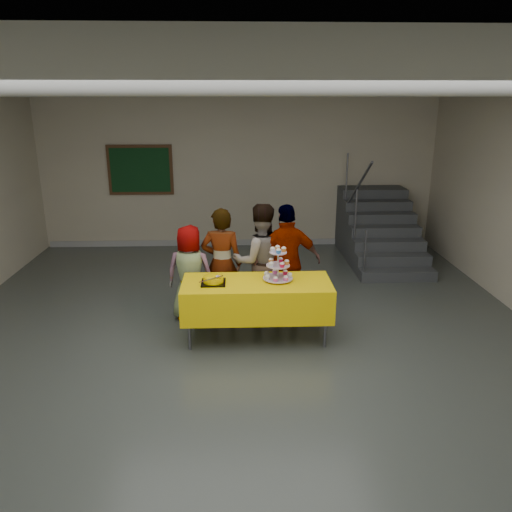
{
  "coord_description": "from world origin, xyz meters",
  "views": [
    {
      "loc": [
        -0.03,
        -5.2,
        2.97
      ],
      "look_at": [
        0.2,
        0.88,
        1.05
      ],
      "focal_mm": 35.0,
      "sensor_mm": 36.0,
      "label": 1
    }
  ],
  "objects_px": {
    "schoolchild_a": "(190,273)",
    "schoolchild_b": "(222,264)",
    "bake_table": "(257,298)",
    "schoolchild_c": "(260,261)",
    "cupcake_stand": "(278,267)",
    "schoolchild_d": "(287,262)",
    "noticeboard": "(140,170)",
    "staircase": "(377,232)",
    "bear_cake": "(213,279)"
  },
  "relations": [
    {
      "from": "schoolchild_a",
      "to": "schoolchild_b",
      "type": "bearing_deg",
      "value": -164.81
    },
    {
      "from": "bake_table",
      "to": "schoolchild_c",
      "type": "height_order",
      "value": "schoolchild_c"
    },
    {
      "from": "cupcake_stand",
      "to": "schoolchild_b",
      "type": "xyz_separation_m",
      "value": [
        -0.73,
        0.64,
        -0.15
      ]
    },
    {
      "from": "schoolchild_a",
      "to": "bake_table",
      "type": "bearing_deg",
      "value": 153.4
    },
    {
      "from": "cupcake_stand",
      "to": "schoolchild_b",
      "type": "distance_m",
      "value": 0.98
    },
    {
      "from": "bake_table",
      "to": "schoolchild_d",
      "type": "xyz_separation_m",
      "value": [
        0.45,
        0.63,
        0.26
      ]
    },
    {
      "from": "schoolchild_a",
      "to": "noticeboard",
      "type": "bearing_deg",
      "value": -61.3
    },
    {
      "from": "schoolchild_a",
      "to": "staircase",
      "type": "relative_size",
      "value": 0.56
    },
    {
      "from": "schoolchild_b",
      "to": "schoolchild_c",
      "type": "bearing_deg",
      "value": -171.13
    },
    {
      "from": "bear_cake",
      "to": "schoolchild_c",
      "type": "distance_m",
      "value": 0.97
    },
    {
      "from": "schoolchild_b",
      "to": "staircase",
      "type": "relative_size",
      "value": 0.66
    },
    {
      "from": "bake_table",
      "to": "cupcake_stand",
      "type": "height_order",
      "value": "cupcake_stand"
    },
    {
      "from": "staircase",
      "to": "schoolchild_d",
      "type": "bearing_deg",
      "value": -125.99
    },
    {
      "from": "cupcake_stand",
      "to": "schoolchild_d",
      "type": "height_order",
      "value": "schoolchild_d"
    },
    {
      "from": "cupcake_stand",
      "to": "schoolchild_d",
      "type": "relative_size",
      "value": 0.27
    },
    {
      "from": "cupcake_stand",
      "to": "staircase",
      "type": "relative_size",
      "value": 0.19
    },
    {
      "from": "bear_cake",
      "to": "staircase",
      "type": "height_order",
      "value": "staircase"
    },
    {
      "from": "cupcake_stand",
      "to": "schoolchild_a",
      "type": "distance_m",
      "value": 1.34
    },
    {
      "from": "schoolchild_b",
      "to": "schoolchild_d",
      "type": "relative_size",
      "value": 0.97
    },
    {
      "from": "bear_cake",
      "to": "schoolchild_a",
      "type": "bearing_deg",
      "value": 117.89
    },
    {
      "from": "schoolchild_a",
      "to": "cupcake_stand",
      "type": "bearing_deg",
      "value": 162.4
    },
    {
      "from": "schoolchild_b",
      "to": "bear_cake",
      "type": "bearing_deg",
      "value": 89.32
    },
    {
      "from": "schoolchild_b",
      "to": "schoolchild_d",
      "type": "distance_m",
      "value": 0.91
    },
    {
      "from": "schoolchild_b",
      "to": "noticeboard",
      "type": "bearing_deg",
      "value": -58.35
    },
    {
      "from": "schoolchild_d",
      "to": "noticeboard",
      "type": "distance_m",
      "value": 4.57
    },
    {
      "from": "schoolchild_a",
      "to": "noticeboard",
      "type": "height_order",
      "value": "noticeboard"
    },
    {
      "from": "bake_table",
      "to": "schoolchild_b",
      "type": "height_order",
      "value": "schoolchild_b"
    },
    {
      "from": "schoolchild_b",
      "to": "staircase",
      "type": "height_order",
      "value": "staircase"
    },
    {
      "from": "schoolchild_a",
      "to": "noticeboard",
      "type": "relative_size",
      "value": 1.04
    },
    {
      "from": "bake_table",
      "to": "cupcake_stand",
      "type": "xyz_separation_m",
      "value": [
        0.27,
        0.06,
        0.39
      ]
    },
    {
      "from": "bear_cake",
      "to": "noticeboard",
      "type": "bearing_deg",
      "value": 110.78
    },
    {
      "from": "cupcake_stand",
      "to": "staircase",
      "type": "xyz_separation_m",
      "value": [
        2.22,
        3.39,
        -0.45
      ]
    },
    {
      "from": "bear_cake",
      "to": "noticeboard",
      "type": "xyz_separation_m",
      "value": [
        -1.64,
        4.31,
        0.77
      ]
    },
    {
      "from": "bear_cake",
      "to": "schoolchild_b",
      "type": "height_order",
      "value": "schoolchild_b"
    },
    {
      "from": "cupcake_stand",
      "to": "schoolchild_c",
      "type": "distance_m",
      "value": 0.71
    },
    {
      "from": "schoolchild_b",
      "to": "schoolchild_c",
      "type": "distance_m",
      "value": 0.53
    },
    {
      "from": "schoolchild_c",
      "to": "schoolchild_a",
      "type": "bearing_deg",
      "value": -5.86
    },
    {
      "from": "schoolchild_d",
      "to": "bake_table",
      "type": "bearing_deg",
      "value": 45.28
    },
    {
      "from": "schoolchild_b",
      "to": "schoolchild_c",
      "type": "xyz_separation_m",
      "value": [
        0.53,
        0.03,
        0.02
      ]
    },
    {
      "from": "bear_cake",
      "to": "noticeboard",
      "type": "height_order",
      "value": "noticeboard"
    },
    {
      "from": "bake_table",
      "to": "noticeboard",
      "type": "height_order",
      "value": "noticeboard"
    },
    {
      "from": "schoolchild_c",
      "to": "bear_cake",
      "type": "bearing_deg",
      "value": 40.3
    },
    {
      "from": "cupcake_stand",
      "to": "noticeboard",
      "type": "relative_size",
      "value": 0.34
    },
    {
      "from": "schoolchild_c",
      "to": "bake_table",
      "type": "bearing_deg",
      "value": 73.79
    },
    {
      "from": "schoolchild_c",
      "to": "schoolchild_d",
      "type": "distance_m",
      "value": 0.38
    },
    {
      "from": "bear_cake",
      "to": "schoolchild_b",
      "type": "distance_m",
      "value": 0.73
    },
    {
      "from": "staircase",
      "to": "cupcake_stand",
      "type": "bearing_deg",
      "value": -123.21
    },
    {
      "from": "bake_table",
      "to": "schoolchild_c",
      "type": "xyz_separation_m",
      "value": [
        0.08,
        0.72,
        0.26
      ]
    },
    {
      "from": "bake_table",
      "to": "schoolchild_d",
      "type": "distance_m",
      "value": 0.82
    },
    {
      "from": "schoolchild_b",
      "to": "noticeboard",
      "type": "relative_size",
      "value": 1.21
    }
  ]
}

